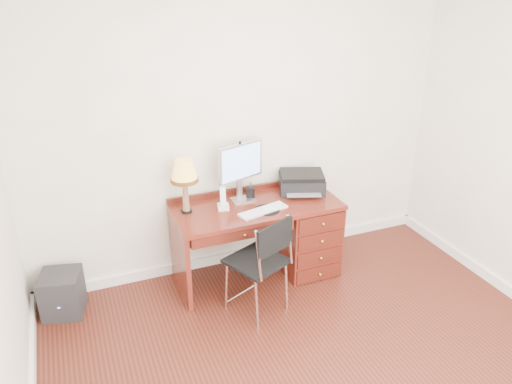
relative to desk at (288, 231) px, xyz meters
name	(u,v)px	position (x,y,z in m)	size (l,w,h in m)	color
ground	(329,376)	(-0.32, -1.40, -0.41)	(4.00, 4.00, 0.00)	#3A140D
room_shell	(291,319)	(-0.32, -0.77, -0.36)	(4.00, 4.00, 4.00)	white
desk	(288,231)	(0.00, 0.00, 0.00)	(1.50, 0.67, 0.75)	maroon
monitor	(241,165)	(-0.41, 0.16, 0.68)	(0.46, 0.22, 0.54)	silver
keyboard	(263,211)	(-0.32, -0.15, 0.35)	(0.46, 0.13, 0.02)	white
mouse_pad	(267,209)	(-0.28, -0.14, 0.35)	(0.23, 0.23, 0.05)	black
printer	(302,182)	(0.19, 0.12, 0.43)	(0.50, 0.45, 0.18)	black
leg_lamp	(184,174)	(-0.94, 0.10, 0.69)	(0.24, 0.24, 0.49)	black
phone	(223,203)	(-0.63, 0.03, 0.40)	(0.11, 0.11, 0.21)	white
pen_cup	(250,193)	(-0.32, 0.15, 0.39)	(0.08, 0.08, 0.10)	black
chair	(260,258)	(-0.51, -0.54, 0.13)	(0.56, 0.57, 0.90)	black
equipment_box	(62,293)	(-2.06, 0.10, -0.23)	(0.32, 0.32, 0.38)	black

